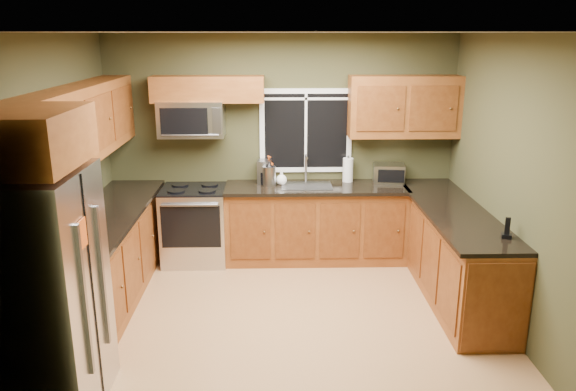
{
  "coord_description": "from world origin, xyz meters",
  "views": [
    {
      "loc": [
        -0.08,
        -4.97,
        2.69
      ],
      "look_at": [
        0.05,
        0.35,
        1.15
      ],
      "focal_mm": 35.0,
      "sensor_mm": 36.0,
      "label": 1
    }
  ],
  "objects_px": {
    "paper_towel_roll": "(348,170)",
    "kettle": "(269,175)",
    "coffee_maker": "(264,172)",
    "microwave": "(192,119)",
    "cordless_phone": "(507,232)",
    "range": "(195,224)",
    "soap_bottle_c": "(281,178)",
    "toaster_oven": "(389,173)",
    "soap_bottle_a": "(269,169)",
    "refrigerator": "(42,295)"
  },
  "relations": [
    {
      "from": "refrigerator",
      "to": "range",
      "type": "xyz_separation_m",
      "value": [
        0.69,
        2.77,
        -0.43
      ]
    },
    {
      "from": "soap_bottle_a",
      "to": "soap_bottle_c",
      "type": "relative_size",
      "value": 1.92
    },
    {
      "from": "coffee_maker",
      "to": "paper_towel_roll",
      "type": "xyz_separation_m",
      "value": [
        1.02,
        0.04,
        0.02
      ]
    },
    {
      "from": "microwave",
      "to": "paper_towel_roll",
      "type": "height_order",
      "value": "microwave"
    },
    {
      "from": "coffee_maker",
      "to": "microwave",
      "type": "bearing_deg",
      "value": -177.7
    },
    {
      "from": "microwave",
      "to": "toaster_oven",
      "type": "xyz_separation_m",
      "value": [
        2.36,
        0.01,
        -0.68
      ]
    },
    {
      "from": "coffee_maker",
      "to": "refrigerator",
      "type": "bearing_deg",
      "value": -117.52
    },
    {
      "from": "paper_towel_roll",
      "to": "toaster_oven",
      "type": "bearing_deg",
      "value": -7.32
    },
    {
      "from": "coffee_maker",
      "to": "soap_bottle_a",
      "type": "height_order",
      "value": "soap_bottle_a"
    },
    {
      "from": "paper_towel_roll",
      "to": "cordless_phone",
      "type": "height_order",
      "value": "paper_towel_roll"
    },
    {
      "from": "range",
      "to": "soap_bottle_c",
      "type": "height_order",
      "value": "soap_bottle_c"
    },
    {
      "from": "soap_bottle_a",
      "to": "toaster_oven",
      "type": "bearing_deg",
      "value": -3.27
    },
    {
      "from": "paper_towel_roll",
      "to": "microwave",
      "type": "bearing_deg",
      "value": -177.72
    },
    {
      "from": "range",
      "to": "kettle",
      "type": "bearing_deg",
      "value": 2.87
    },
    {
      "from": "soap_bottle_a",
      "to": "paper_towel_roll",
      "type": "bearing_deg",
      "value": -1.19
    },
    {
      "from": "range",
      "to": "kettle",
      "type": "height_order",
      "value": "kettle"
    },
    {
      "from": "toaster_oven",
      "to": "coffee_maker",
      "type": "height_order",
      "value": "coffee_maker"
    },
    {
      "from": "microwave",
      "to": "soap_bottle_c",
      "type": "distance_m",
      "value": 1.27
    },
    {
      "from": "soap_bottle_a",
      "to": "cordless_phone",
      "type": "distance_m",
      "value": 2.94
    },
    {
      "from": "microwave",
      "to": "soap_bottle_a",
      "type": "height_order",
      "value": "microwave"
    },
    {
      "from": "toaster_oven",
      "to": "kettle",
      "type": "distance_m",
      "value": 1.46
    },
    {
      "from": "refrigerator",
      "to": "range",
      "type": "distance_m",
      "value": 2.89
    },
    {
      "from": "range",
      "to": "cordless_phone",
      "type": "relative_size",
      "value": 4.94
    },
    {
      "from": "cordless_phone",
      "to": "soap_bottle_c",
      "type": "bearing_deg",
      "value": 136.45
    },
    {
      "from": "soap_bottle_c",
      "to": "cordless_phone",
      "type": "relative_size",
      "value": 0.88
    },
    {
      "from": "coffee_maker",
      "to": "soap_bottle_c",
      "type": "distance_m",
      "value": 0.23
    },
    {
      "from": "range",
      "to": "cordless_phone",
      "type": "distance_m",
      "value": 3.56
    },
    {
      "from": "microwave",
      "to": "paper_towel_roll",
      "type": "relative_size",
      "value": 2.35
    },
    {
      "from": "paper_towel_roll",
      "to": "coffee_maker",
      "type": "bearing_deg",
      "value": -177.74
    },
    {
      "from": "range",
      "to": "soap_bottle_a",
      "type": "xyz_separation_m",
      "value": [
        0.9,
        0.23,
        0.63
      ]
    },
    {
      "from": "range",
      "to": "soap_bottle_c",
      "type": "relative_size",
      "value": 5.64
    },
    {
      "from": "refrigerator",
      "to": "soap_bottle_c",
      "type": "xyz_separation_m",
      "value": [
        1.74,
        2.86,
        0.12
      ]
    },
    {
      "from": "microwave",
      "to": "toaster_oven",
      "type": "height_order",
      "value": "microwave"
    },
    {
      "from": "range",
      "to": "paper_towel_roll",
      "type": "relative_size",
      "value": 2.9
    },
    {
      "from": "microwave",
      "to": "soap_bottle_a",
      "type": "bearing_deg",
      "value": 5.98
    },
    {
      "from": "paper_towel_roll",
      "to": "cordless_phone",
      "type": "bearing_deg",
      "value": -59.82
    },
    {
      "from": "coffee_maker",
      "to": "cordless_phone",
      "type": "xyz_separation_m",
      "value": [
        2.19,
        -1.96,
        -0.07
      ]
    },
    {
      "from": "kettle",
      "to": "cordless_phone",
      "type": "distance_m",
      "value": 2.81
    },
    {
      "from": "cordless_phone",
      "to": "kettle",
      "type": "bearing_deg",
      "value": 139.13
    },
    {
      "from": "kettle",
      "to": "paper_towel_roll",
      "type": "height_order",
      "value": "paper_towel_roll"
    },
    {
      "from": "toaster_oven",
      "to": "paper_towel_roll",
      "type": "distance_m",
      "value": 0.5
    },
    {
      "from": "soap_bottle_a",
      "to": "refrigerator",
      "type": "bearing_deg",
      "value": -117.91
    },
    {
      "from": "refrigerator",
      "to": "cordless_phone",
      "type": "distance_m",
      "value": 3.85
    },
    {
      "from": "refrigerator",
      "to": "toaster_oven",
      "type": "relative_size",
      "value": 4.57
    },
    {
      "from": "range",
      "to": "cordless_phone",
      "type": "xyz_separation_m",
      "value": [
        3.03,
        -1.79,
        0.53
      ]
    },
    {
      "from": "paper_towel_roll",
      "to": "cordless_phone",
      "type": "relative_size",
      "value": 1.7
    },
    {
      "from": "microwave",
      "to": "kettle",
      "type": "height_order",
      "value": "microwave"
    },
    {
      "from": "paper_towel_roll",
      "to": "kettle",
      "type": "bearing_deg",
      "value": -170.24
    },
    {
      "from": "coffee_maker",
      "to": "paper_towel_roll",
      "type": "distance_m",
      "value": 1.02
    },
    {
      "from": "kettle",
      "to": "soap_bottle_c",
      "type": "relative_size",
      "value": 1.71
    }
  ]
}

